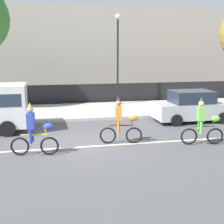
% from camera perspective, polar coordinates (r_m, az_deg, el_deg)
% --- Properties ---
extents(ground_plane, '(80.00, 80.00, 0.00)m').
position_cam_1_polar(ground_plane, '(12.79, -4.24, -5.64)').
color(ground_plane, '#4C4C4F').
extents(road_centre_line, '(36.00, 0.14, 0.01)m').
position_cam_1_polar(road_centre_line, '(12.32, -3.92, -6.29)').
color(road_centre_line, beige).
rests_on(road_centre_line, ground).
extents(sidewalk_curb, '(60.00, 5.00, 0.15)m').
position_cam_1_polar(sidewalk_curb, '(19.06, -6.94, 0.14)').
color(sidewalk_curb, '#ADAAA3').
rests_on(sidewalk_curb, ground).
extents(fence_line, '(40.00, 0.08, 1.40)m').
position_cam_1_polar(fence_line, '(21.81, -7.67, 3.18)').
color(fence_line, black).
rests_on(fence_line, ground).
extents(building_backdrop, '(28.00, 8.00, 7.30)m').
position_cam_1_polar(building_backdrop, '(30.35, -5.38, 11.03)').
color(building_backdrop, '#B2A899').
rests_on(building_backdrop, ground).
extents(parade_cyclist_cobalt, '(1.71, 0.53, 1.92)m').
position_cam_1_polar(parade_cyclist_cobalt, '(11.41, -14.00, -3.65)').
color(parade_cyclist_cobalt, black).
rests_on(parade_cyclist_cobalt, ground).
extents(parade_cyclist_orange, '(1.70, 0.55, 1.92)m').
position_cam_1_polar(parade_cyclist_orange, '(12.48, 1.72, -2.05)').
color(parade_cyclist_orange, black).
rests_on(parade_cyclist_orange, ground).
extents(parade_cyclist_lime, '(1.71, 0.53, 1.92)m').
position_cam_1_polar(parade_cyclist_lime, '(12.84, 16.31, -2.12)').
color(parade_cyclist_lime, black).
rests_on(parade_cyclist_lime, ground).
extents(parked_car_silver, '(4.10, 1.92, 1.64)m').
position_cam_1_polar(parked_car_silver, '(16.97, 14.46, 0.92)').
color(parked_car_silver, '#B7BABF').
rests_on(parked_car_silver, ground).
extents(street_lamp_post, '(0.36, 0.36, 5.86)m').
position_cam_1_polar(street_lamp_post, '(20.71, 1.05, 11.98)').
color(street_lamp_post, black).
rests_on(street_lamp_post, sidewalk_curb).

